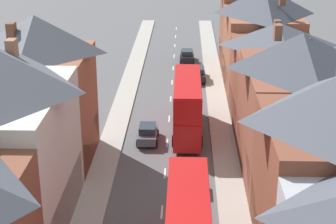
% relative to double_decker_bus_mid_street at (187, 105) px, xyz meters
% --- Properties ---
extents(pavement_left, '(2.20, 104.00, 0.14)m').
position_rel_double_decker_bus_mid_street_xyz_m(pavement_left, '(-6.89, -0.38, -2.75)').
color(pavement_left, '#A8A399').
rests_on(pavement_left, ground).
extents(pavement_right, '(2.20, 104.00, 0.14)m').
position_rel_double_decker_bus_mid_street_xyz_m(pavement_right, '(3.31, -0.38, -2.75)').
color(pavement_right, '#A8A399').
rests_on(pavement_right, ground).
extents(centre_line_dashes, '(0.14, 97.80, 0.01)m').
position_rel_double_decker_bus_mid_street_xyz_m(centre_line_dashes, '(-1.79, -2.38, -2.81)').
color(centre_line_dashes, silver).
rests_on(centre_line_dashes, ground).
extents(terrace_row_right, '(8.00, 76.47, 13.43)m').
position_rel_double_decker_bus_mid_street_xyz_m(terrace_row_right, '(8.39, -11.55, 2.95)').
color(terrace_row_right, '#A36042').
rests_on(terrace_row_right, ground).
extents(double_decker_bus_mid_street, '(2.74, 10.80, 5.30)m').
position_rel_double_decker_bus_mid_street_xyz_m(double_decker_bus_mid_street, '(0.00, 0.00, 0.00)').
color(double_decker_bus_mid_street, red).
rests_on(double_decker_bus_mid_street, ground).
extents(car_parked_left_a, '(1.90, 3.89, 1.64)m').
position_rel_double_decker_bus_mid_street_xyz_m(car_parked_left_a, '(0.01, -10.49, -1.99)').
color(car_parked_left_a, silver).
rests_on(car_parked_left_a, ground).
extents(car_mid_black, '(1.90, 4.51, 1.70)m').
position_rel_double_decker_bus_mid_street_xyz_m(car_mid_black, '(1.31, 16.61, -1.96)').
color(car_mid_black, black).
rests_on(car_mid_black, ground).
extents(car_parked_left_b, '(1.90, 4.27, 1.66)m').
position_rel_double_decker_bus_mid_street_xyz_m(car_parked_left_b, '(0.01, 24.86, -1.98)').
color(car_parked_left_b, black).
rests_on(car_parked_left_b, ground).
extents(car_mid_white, '(1.90, 4.00, 1.65)m').
position_rel_double_decker_bus_mid_street_xyz_m(car_mid_white, '(-3.59, -2.05, -1.99)').
color(car_mid_white, '#4C515B').
rests_on(car_mid_white, ground).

